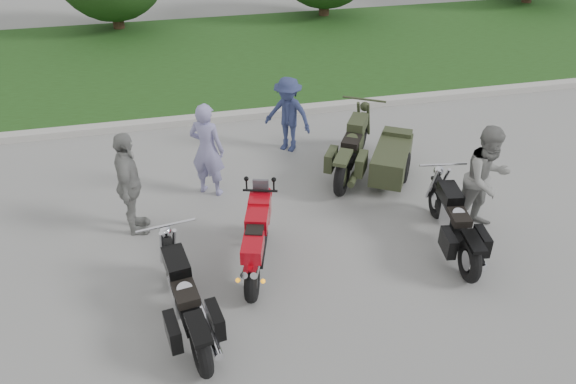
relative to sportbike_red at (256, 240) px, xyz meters
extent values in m
plane|color=#969691|center=(0.74, -0.69, -0.54)|extent=(80.00, 80.00, 0.00)
cube|color=#B2B0A8|center=(0.74, 5.31, -0.47)|extent=(60.00, 0.30, 0.15)
cube|color=#26591E|center=(0.74, 9.46, -0.47)|extent=(60.00, 8.00, 0.14)
cylinder|color=#3F2B1C|center=(-2.26, 12.81, 0.06)|extent=(0.36, 0.36, 1.20)
cylinder|color=#3F2B1C|center=(4.74, 12.81, 0.06)|extent=(0.36, 0.36, 1.20)
torus|color=black|center=(-0.18, -0.62, -0.25)|extent=(0.34, 0.61, 0.58)
torus|color=black|center=(0.20, 0.69, -0.26)|extent=(0.27, 0.57, 0.56)
cube|color=black|center=(0.00, -0.01, -0.02)|extent=(0.49, 0.89, 0.33)
cube|color=#A90611|center=(0.06, 0.20, 0.23)|extent=(0.45, 0.59, 0.24)
cube|color=#A90611|center=(-0.12, -0.41, 0.19)|extent=(0.42, 0.58, 0.21)
cube|color=black|center=(-0.04, -0.12, 0.27)|extent=(0.33, 0.38, 0.09)
cube|color=#A90611|center=(0.16, 0.54, 0.19)|extent=(0.41, 0.45, 0.38)
cylinder|color=silver|center=(-0.26, -0.65, 0.04)|extent=(0.22, 0.45, 0.21)
cylinder|color=silver|center=(-0.13, -0.68, 0.04)|extent=(0.22, 0.45, 0.21)
torus|color=black|center=(-0.98, -1.72, -0.20)|extent=(0.28, 0.71, 0.69)
torus|color=black|center=(-1.24, -0.07, -0.22)|extent=(0.22, 0.66, 0.65)
cube|color=black|center=(-1.11, -0.89, -0.12)|extent=(0.41, 1.23, 0.14)
cube|color=silver|center=(-1.11, -0.89, -0.04)|extent=(0.37, 0.50, 0.35)
cube|color=black|center=(-1.16, -0.59, 0.25)|extent=(0.37, 0.59, 0.22)
cube|color=black|center=(-1.09, -1.04, 0.15)|extent=(0.36, 0.54, 0.12)
cube|color=black|center=(-0.98, -1.72, 0.17)|extent=(0.31, 0.58, 0.06)
cylinder|color=silver|center=(-0.88, -1.21, -0.26)|extent=(0.27, 1.12, 0.10)
torus|color=black|center=(2.95, -0.91, -0.21)|extent=(0.27, 0.68, 0.66)
torus|color=black|center=(3.20, 0.68, -0.23)|extent=(0.21, 0.63, 0.62)
cube|color=black|center=(3.07, -0.12, -0.13)|extent=(0.39, 1.19, 0.14)
cube|color=silver|center=(3.07, -0.12, -0.05)|extent=(0.36, 0.48, 0.34)
cube|color=black|center=(3.12, 0.17, 0.22)|extent=(0.35, 0.57, 0.21)
cube|color=black|center=(3.05, -0.26, 0.12)|extent=(0.34, 0.52, 0.12)
cube|color=black|center=(2.95, -0.91, 0.14)|extent=(0.29, 0.56, 0.06)
cylinder|color=silver|center=(3.19, -0.48, -0.27)|extent=(0.26, 1.07, 0.10)
torus|color=black|center=(1.85, 1.70, -0.17)|extent=(0.53, 0.72, 0.73)
torus|color=black|center=(2.76, 3.23, -0.20)|extent=(0.46, 0.66, 0.69)
cube|color=black|center=(2.31, 2.46, -0.09)|extent=(0.87, 1.23, 0.15)
cube|color=#323921|center=(2.31, 2.46, 0.00)|extent=(0.53, 0.58, 0.38)
cube|color=#323921|center=(2.47, 2.74, 0.30)|extent=(0.56, 0.66, 0.24)
cube|color=black|center=(2.23, 2.32, 0.19)|extent=(0.54, 0.62, 0.13)
cube|color=#323921|center=(1.85, 1.70, 0.21)|extent=(0.51, 0.63, 0.06)
cylinder|color=#323921|center=(2.28, 2.04, -0.24)|extent=(0.70, 1.07, 0.11)
cube|color=#323921|center=(2.90, 1.99, -0.11)|extent=(1.23, 1.51, 0.49)
torus|color=black|center=(3.13, 1.85, -0.24)|extent=(0.42, 0.59, 0.60)
imported|color=#8C88B9|center=(-0.44, 2.31, 0.33)|extent=(0.76, 0.69, 1.74)
imported|color=gray|center=(3.75, 0.24, 0.37)|extent=(1.00, 0.85, 1.81)
imported|color=navy|center=(1.31, 3.60, 0.24)|extent=(1.14, 1.09, 1.56)
imported|color=gray|center=(-1.76, 1.41, 0.34)|extent=(0.49, 1.06, 1.76)
camera|label=1|loc=(-1.02, -6.43, 4.97)|focal=35.00mm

